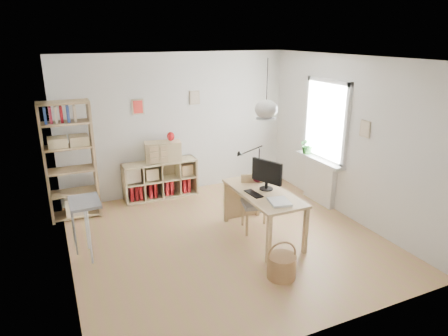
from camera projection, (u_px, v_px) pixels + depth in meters
name	position (u px, v px, depth m)	size (l,w,h in m)	color
ground	(226.00, 239.00, 6.17)	(4.50, 4.50, 0.00)	tan
room_shell	(266.00, 109.00, 5.62)	(4.50, 4.50, 4.50)	white
window_unit	(326.00, 121.00, 7.07)	(0.07, 1.16, 1.46)	white
radiator	(320.00, 182.00, 7.42)	(0.10, 0.80, 0.80)	white
windowsill	(319.00, 160.00, 7.26)	(0.22, 1.20, 0.06)	white
desk	(263.00, 197.00, 6.05)	(0.70, 1.50, 0.75)	tan
cube_shelf	(159.00, 182.00, 7.69)	(1.40, 0.38, 0.72)	tan
tall_bookshelf	(69.00, 156.00, 6.59)	(0.80, 0.38, 2.00)	tan
side_table	(81.00, 214.00, 5.47)	(0.40, 0.55, 0.85)	gray
chair	(256.00, 200.00, 6.36)	(0.53, 0.53, 0.88)	gray
wicker_basket	(282.00, 266.00, 5.15)	(0.38, 0.38, 0.52)	#A27249
storage_chest	(265.00, 197.00, 7.30)	(0.58, 0.64, 0.54)	beige
monitor	(267.00, 173.00, 6.03)	(0.25, 0.50, 0.46)	black
keyboard	(254.00, 194.00, 5.92)	(0.13, 0.34, 0.02)	black
task_lamp	(248.00, 159.00, 6.42)	(0.48, 0.18, 0.51)	black
yarn_ball	(258.00, 177.00, 6.38)	(0.17, 0.17, 0.17)	#490919
paper_tray	(279.00, 202.00, 5.61)	(0.27, 0.34, 0.03)	white
drawer_chest	(163.00, 152.00, 7.50)	(0.66, 0.30, 0.38)	tan
red_vase	(171.00, 136.00, 7.48)	(0.14, 0.14, 0.17)	maroon
potted_plant	(308.00, 145.00, 7.50)	(0.29, 0.25, 0.32)	#215821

